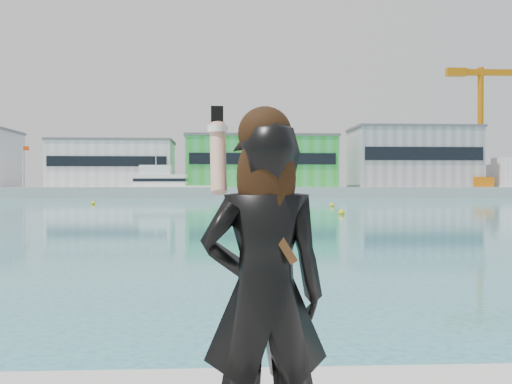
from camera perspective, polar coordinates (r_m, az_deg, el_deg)
far_quay at (r=133.95m, az=-3.10°, el=0.03°), size 320.00×40.00×2.00m
warehouse_white at (r=133.73m, az=-12.57°, el=2.48°), size 24.48×15.35×9.50m
warehouse_green at (r=132.30m, az=0.38°, el=2.73°), size 30.60×16.36×10.50m
warehouse_grey_right at (r=138.17m, az=13.76°, el=3.04°), size 25.50×15.35×12.50m
dock_crane at (r=137.56m, az=19.80°, el=5.87°), size 23.00×4.00×24.00m
flagpole_left at (r=130.47m, az=-19.98°, el=2.41°), size 1.28×0.16×8.00m
flagpole_right at (r=127.07m, az=6.94°, el=2.49°), size 1.28×0.16×8.00m
motor_yacht at (r=119.11m, az=-8.23°, el=0.54°), size 17.26×5.99×7.91m
buoy_near at (r=68.63m, az=6.78°, el=-1.31°), size 0.50×0.50×0.50m
buoy_far at (r=78.25m, az=-14.28°, el=-1.09°), size 0.50×0.50×0.50m
buoy_extra at (r=49.33m, az=7.61°, el=-2.03°), size 0.50×0.50×0.50m
woman at (r=3.18m, az=0.73°, el=-8.31°), size 0.65×0.45×1.82m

